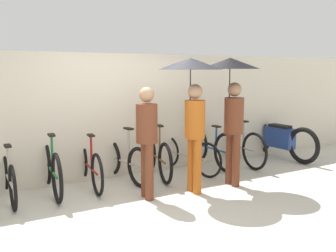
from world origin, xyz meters
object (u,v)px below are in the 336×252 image
Objects in this scene: parked_bicycle_2 at (51,169)px; parked_bicycle_3 at (89,165)px; parked_bicycle_1 at (8,177)px; pedestrian_trailing at (231,87)px; motorcycle at (279,139)px; parked_bicycle_5 at (157,156)px; parked_bicycle_6 at (186,154)px; parked_bicycle_7 at (211,148)px; parked_bicycle_8 at (237,145)px; parked_bicycle_4 at (124,161)px; pedestrian_center at (192,87)px; pedestrian_leading at (147,134)px.

parked_bicycle_2 is 1.03× the size of parked_bicycle_3.
parked_bicycle_2 is (0.63, -0.01, 0.04)m from parked_bicycle_1.
pedestrian_trailing reaches higher than parked_bicycle_1.
pedestrian_trailing is 1.05× the size of motorcycle.
parked_bicycle_6 is at bearing -79.32° from parked_bicycle_5.
parked_bicycle_5 is at bearing 93.30° from parked_bicycle_7.
parked_bicycle_2 is at bearing 101.33° from parked_bicycle_5.
parked_bicycle_5 is (2.50, -0.02, 0.03)m from parked_bicycle_1.
parked_bicycle_8 reaches higher than parked_bicycle_6.
parked_bicycle_7 is at bearing 86.68° from parked_bicycle_8.
motorcycle is (2.40, -0.06, 0.07)m from parked_bicycle_6.
parked_bicycle_3 is at bearing 81.94° from parked_bicycle_4.
parked_bicycle_5 is 0.62m from parked_bicycle_6.
pedestrian_center is at bearing -153.45° from parked_bicycle_4.
parked_bicycle_6 is at bearing -100.78° from parked_bicycle_4.
parked_bicycle_7 is 2.27m from pedestrian_leading.
pedestrian_leading reaches higher than motorcycle.
pedestrian_leading is at bearing -145.88° from parked_bicycle_3.
pedestrian_leading reaches higher than parked_bicycle_4.
parked_bicycle_3 is 0.85× the size of motorcycle.
pedestrian_center is at bearing 137.82° from parked_bicycle_6.
parked_bicycle_3 is 1.02× the size of pedestrian_leading.
parked_bicycle_2 is 2.50m from parked_bicycle_6.
pedestrian_center is (0.77, -0.03, 0.67)m from pedestrian_leading.
parked_bicycle_5 is 0.83× the size of motorcycle.
parked_bicycle_2 is 3.13m from parked_bicycle_7.
pedestrian_trailing is at bearing 1.10° from pedestrian_center.
parked_bicycle_4 reaches higher than parked_bicycle_3.
parked_bicycle_3 reaches higher than motorcycle.
parked_bicycle_6 reaches higher than parked_bicycle_1.
parked_bicycle_8 is (3.13, -0.06, 0.03)m from parked_bicycle_3.
parked_bicycle_6 reaches higher than parked_bicycle_3.
parked_bicycle_7 is (2.50, 0.02, 0.04)m from parked_bicycle_3.
parked_bicycle_8 is (1.25, -0.00, 0.03)m from parked_bicycle_6.
parked_bicycle_8 is 0.85× the size of pedestrian_trailing.
pedestrian_trailing is at bearing 160.51° from parked_bicycle_7.
parked_bicycle_2 is 2.55m from pedestrian_center.
parked_bicycle_8 is at bearing -103.98° from parked_bicycle_6.
parked_bicycle_2 is 1.09× the size of parked_bicycle_4.
parked_bicycle_8 is at bearing -78.78° from parked_bicycle_5.
parked_bicycle_2 is 0.88× the size of motorcycle.
parked_bicycle_5 is at bearing 75.20° from parked_bicycle_6.
pedestrian_center is (1.35, -1.05, 1.30)m from parked_bicycle_3.
pedestrian_trailing is 2.65m from motorcycle.
parked_bicycle_7 is at bearing 34.96° from pedestrian_leading.
motorcycle is at bearing 26.10° from pedestrian_trailing.
parked_bicycle_1 is at bearing 82.91° from parked_bicycle_4.
parked_bicycle_8 is at bearing -99.42° from parked_bicycle_4.
pedestrian_leading is (-1.30, -0.96, 0.63)m from parked_bicycle_6.
parked_bicycle_8 is at bearing 47.07° from pedestrian_trailing.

